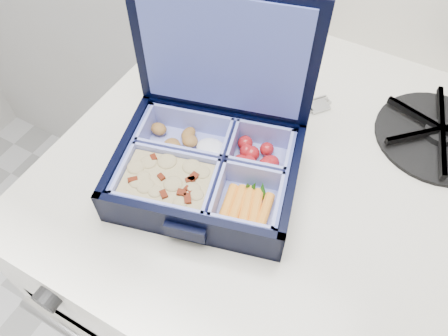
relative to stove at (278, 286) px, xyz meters
The scene contains 5 objects.
stove is the anchor object (origin of this frame).
bento_box 0.49m from the stove, 131.44° to the right, with size 0.20×0.16×0.05m, color black, non-canonical shape.
burner_grate 0.48m from the stove, 37.56° to the left, with size 0.16×0.16×0.02m, color black.
burner_grate_rear 0.53m from the stove, 130.71° to the left, with size 0.18×0.18×0.02m, color black.
fork 0.45m from the stove, 167.43° to the left, with size 0.02×0.17×0.01m, color #B4B4B4, non-canonical shape.
Camera 1 is at (-0.40, 1.33, 1.32)m, focal length 35.00 mm.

